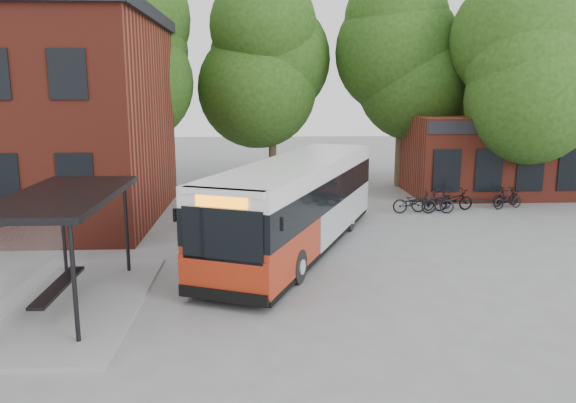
{
  "coord_description": "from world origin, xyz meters",
  "views": [
    {
      "loc": [
        0.24,
        -14.57,
        5.33
      ],
      "look_at": [
        1.1,
        2.01,
        2.0
      ],
      "focal_mm": 35.0,
      "sensor_mm": 36.0,
      "label": 1
    }
  ],
  "objects_px": {
    "bus_shelter": "(68,250)",
    "bicycle_6": "(508,200)",
    "city_bus": "(298,205)",
    "bicycle_0": "(414,202)",
    "bicycle_4": "(453,200)",
    "bicycle_2": "(433,202)",
    "bicycle_7": "(506,197)",
    "bicycle_1": "(438,200)"
  },
  "relations": [
    {
      "from": "bus_shelter",
      "to": "bicycle_6",
      "type": "distance_m",
      "value": 19.33
    },
    {
      "from": "city_bus",
      "to": "bicycle_6",
      "type": "relative_size",
      "value": 7.52
    },
    {
      "from": "bicycle_0",
      "to": "bicycle_4",
      "type": "xyz_separation_m",
      "value": [
        1.88,
        0.49,
        -0.01
      ]
    },
    {
      "from": "bicycle_2",
      "to": "city_bus",
      "type": "bearing_deg",
      "value": 145.28
    },
    {
      "from": "bicycle_0",
      "to": "bus_shelter",
      "type": "bearing_deg",
      "value": 134.94
    },
    {
      "from": "bus_shelter",
      "to": "bicycle_4",
      "type": "xyz_separation_m",
      "value": [
        13.37,
        10.54,
        -0.96
      ]
    },
    {
      "from": "bicycle_6",
      "to": "bicycle_7",
      "type": "height_order",
      "value": "bicycle_7"
    },
    {
      "from": "bicycle_0",
      "to": "bicycle_7",
      "type": "bearing_deg",
      "value": -70.35
    },
    {
      "from": "bus_shelter",
      "to": "bicycle_6",
      "type": "xyz_separation_m",
      "value": [
        15.99,
        10.8,
        -1.04
      ]
    },
    {
      "from": "bus_shelter",
      "to": "bicycle_0",
      "type": "height_order",
      "value": "bus_shelter"
    },
    {
      "from": "city_bus",
      "to": "bicycle_7",
      "type": "distance_m",
      "value": 12.05
    },
    {
      "from": "bicycle_1",
      "to": "bicycle_4",
      "type": "xyz_separation_m",
      "value": [
        0.65,
        -0.12,
        0.03
      ]
    },
    {
      "from": "bicycle_2",
      "to": "bicycle_4",
      "type": "bearing_deg",
      "value": -53.62
    },
    {
      "from": "bus_shelter",
      "to": "city_bus",
      "type": "relative_size",
      "value": 0.59
    },
    {
      "from": "city_bus",
      "to": "bicycle_1",
      "type": "distance_m",
      "value": 8.88
    },
    {
      "from": "bicycle_0",
      "to": "bicycle_4",
      "type": "height_order",
      "value": "bicycle_0"
    },
    {
      "from": "bicycle_2",
      "to": "bicycle_7",
      "type": "xyz_separation_m",
      "value": [
        3.84,
        1.24,
        -0.03
      ]
    },
    {
      "from": "city_bus",
      "to": "bicycle_2",
      "type": "height_order",
      "value": "city_bus"
    },
    {
      "from": "bicycle_7",
      "to": "city_bus",
      "type": "bearing_deg",
      "value": 104.29
    },
    {
      "from": "bus_shelter",
      "to": "bicycle_0",
      "type": "bearing_deg",
      "value": 41.17
    },
    {
      "from": "bicycle_7",
      "to": "bicycle_2",
      "type": "bearing_deg",
      "value": 89.51
    },
    {
      "from": "bus_shelter",
      "to": "bicycle_0",
      "type": "xyz_separation_m",
      "value": [
        11.49,
        10.05,
        -0.96
      ]
    },
    {
      "from": "bicycle_1",
      "to": "bicycle_4",
      "type": "height_order",
      "value": "bicycle_4"
    },
    {
      "from": "bus_shelter",
      "to": "bicycle_7",
      "type": "distance_m",
      "value": 19.78
    },
    {
      "from": "city_bus",
      "to": "bicycle_0",
      "type": "xyz_separation_m",
      "value": [
        5.44,
        5.15,
        -1.01
      ]
    },
    {
      "from": "bus_shelter",
      "to": "bicycle_6",
      "type": "relative_size",
      "value": 4.44
    },
    {
      "from": "bicycle_0",
      "to": "bicycle_1",
      "type": "relative_size",
      "value": 1.24
    },
    {
      "from": "bicycle_0",
      "to": "bicycle_7",
      "type": "xyz_separation_m",
      "value": [
        4.67,
        1.33,
        -0.04
      ]
    },
    {
      "from": "city_bus",
      "to": "bicycle_7",
      "type": "height_order",
      "value": "city_bus"
    },
    {
      "from": "bicycle_4",
      "to": "bicycle_7",
      "type": "height_order",
      "value": "bicycle_4"
    },
    {
      "from": "bicycle_2",
      "to": "bicycle_6",
      "type": "distance_m",
      "value": 3.73
    },
    {
      "from": "bicycle_4",
      "to": "bicycle_6",
      "type": "relative_size",
      "value": 1.18
    },
    {
      "from": "bus_shelter",
      "to": "bicycle_7",
      "type": "height_order",
      "value": "bus_shelter"
    },
    {
      "from": "bicycle_0",
      "to": "bicycle_1",
      "type": "height_order",
      "value": "bicycle_0"
    },
    {
      "from": "bicycle_4",
      "to": "bicycle_6",
      "type": "xyz_separation_m",
      "value": [
        2.62,
        0.26,
        -0.07
      ]
    },
    {
      "from": "bicycle_0",
      "to": "bicycle_1",
      "type": "xyz_separation_m",
      "value": [
        1.23,
        0.61,
        -0.04
      ]
    },
    {
      "from": "bus_shelter",
      "to": "bicycle_4",
      "type": "bearing_deg",
      "value": 38.26
    },
    {
      "from": "bicycle_4",
      "to": "bicycle_6",
      "type": "height_order",
      "value": "bicycle_4"
    },
    {
      "from": "bicycle_2",
      "to": "bicycle_6",
      "type": "relative_size",
      "value": 1.16
    },
    {
      "from": "bicycle_7",
      "to": "bicycle_4",
      "type": "bearing_deg",
      "value": 88.31
    },
    {
      "from": "bicycle_1",
      "to": "bicycle_7",
      "type": "relative_size",
      "value": 1.01
    },
    {
      "from": "bicycle_4",
      "to": "bicycle_7",
      "type": "relative_size",
      "value": 1.23
    }
  ]
}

